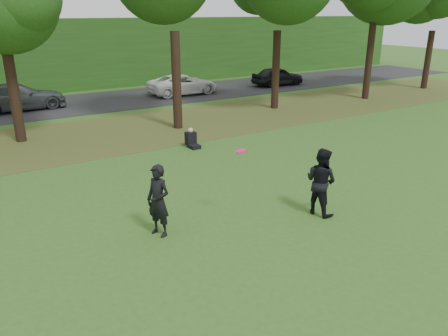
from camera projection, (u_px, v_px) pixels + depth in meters
name	position (u px, v px, depth m)	size (l,w,h in m)	color
ground	(260.00, 267.00, 9.93)	(120.00, 120.00, 0.00)	#345319
leaf_litter	(94.00, 136.00, 20.31)	(60.00, 7.00, 0.01)	#51441D
street	(56.00, 106.00, 26.69)	(70.00, 7.00, 0.02)	black
far_hedge	(33.00, 56.00, 30.64)	(70.00, 3.00, 5.00)	#1F4814
player_left	(158.00, 201.00, 11.06)	(0.69, 0.46, 1.90)	black
player_right	(321.00, 181.00, 12.26)	(0.94, 0.74, 1.94)	black
parked_cars	(58.00, 95.00, 26.09)	(38.60, 3.13, 1.54)	black
frisbee	(241.00, 151.00, 11.47)	(0.35, 0.35, 0.08)	#E61368
seated_person	(192.00, 140.00, 18.59)	(0.42, 0.73, 0.83)	black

